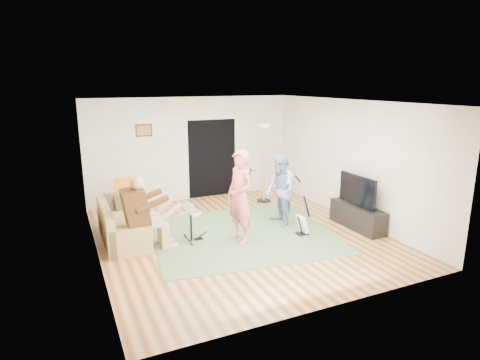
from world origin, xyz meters
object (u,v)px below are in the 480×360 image
object	(u,v)px
torchiere_lamp	(264,149)
dining_chair	(127,207)
singer	(240,197)
television	(357,190)
guitar_spare	(302,224)
sofa	(119,228)
tv_cabinet	(357,217)
drum_kit	(191,227)
guitarist	(280,191)

from	to	relation	value
torchiere_lamp	dining_chair	size ratio (longest dim) A/B	2.05
singer	dining_chair	size ratio (longest dim) A/B	1.85
dining_chair	television	size ratio (longest dim) A/B	0.92
guitar_spare	television	distance (m)	1.41
sofa	singer	distance (m)	2.49
television	tv_cabinet	bearing A→B (deg)	0.00
dining_chair	singer	bearing A→B (deg)	-51.67
tv_cabinet	television	xyz separation A→B (m)	(-0.05, 0.00, 0.60)
dining_chair	sofa	bearing A→B (deg)	-110.27
drum_kit	television	xyz separation A→B (m)	(3.45, -0.74, 0.54)
singer	television	world-z (taller)	singer
singer	guitar_spare	xyz separation A→B (m)	(1.31, -0.23, -0.68)
drum_kit	dining_chair	distance (m)	1.96
sofa	tv_cabinet	xyz separation A→B (m)	(4.78, -1.39, -0.01)
guitar_spare	torchiere_lamp	xyz separation A→B (m)	(0.40, 2.46, 1.15)
torchiere_lamp	tv_cabinet	size ratio (longest dim) A/B	1.45
sofa	guitarist	world-z (taller)	guitarist
drum_kit	dining_chair	size ratio (longest dim) A/B	0.72
drum_kit	singer	size ratio (longest dim) A/B	0.39
guitar_spare	torchiere_lamp	world-z (taller)	torchiere_lamp
drum_kit	dining_chair	xyz separation A→B (m)	(-0.96, 1.71, 0.04)
tv_cabinet	television	world-z (taller)	television
guitar_spare	tv_cabinet	size ratio (longest dim) A/B	0.60
sofa	guitar_spare	world-z (taller)	guitar_spare
sofa	guitarist	xyz separation A→B (m)	(3.34, -0.55, 0.53)
drum_kit	torchiere_lamp	bearing A→B (deg)	35.62
guitarist	television	size ratio (longest dim) A/B	1.46
dining_chair	tv_cabinet	xyz separation A→B (m)	(4.46, -2.45, -0.10)
sofa	drum_kit	size ratio (longest dim) A/B	2.68
sofa	dining_chair	xyz separation A→B (m)	(0.33, 1.06, 0.10)
drum_kit	tv_cabinet	bearing A→B (deg)	-11.98
drum_kit	television	size ratio (longest dim) A/B	0.66
drum_kit	guitarist	distance (m)	2.11
sofa	television	size ratio (longest dim) A/B	1.77
singer	guitarist	xyz separation A→B (m)	(1.17, 0.48, -0.13)
guitarist	dining_chair	bearing A→B (deg)	-111.85
tv_cabinet	sofa	bearing A→B (deg)	163.77
drum_kit	guitarist	bearing A→B (deg)	2.85
guitarist	torchiere_lamp	bearing A→B (deg)	169.28
singer	guitarist	size ratio (longest dim) A/B	1.17
guitar_spare	dining_chair	size ratio (longest dim) A/B	0.84
sofa	singer	size ratio (longest dim) A/B	1.04
drum_kit	singer	xyz separation A→B (m)	(0.89, -0.38, 0.61)
drum_kit	torchiere_lamp	xyz separation A→B (m)	(2.59, 1.86, 1.08)
torchiere_lamp	guitarist	bearing A→B (deg)	-106.91
torchiere_lamp	tv_cabinet	distance (m)	2.98
guitarist	dining_chair	xyz separation A→B (m)	(-3.02, 1.61, -0.43)
dining_chair	television	distance (m)	5.07
singer	guitarist	distance (m)	1.27
torchiere_lamp	sofa	bearing A→B (deg)	-162.70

